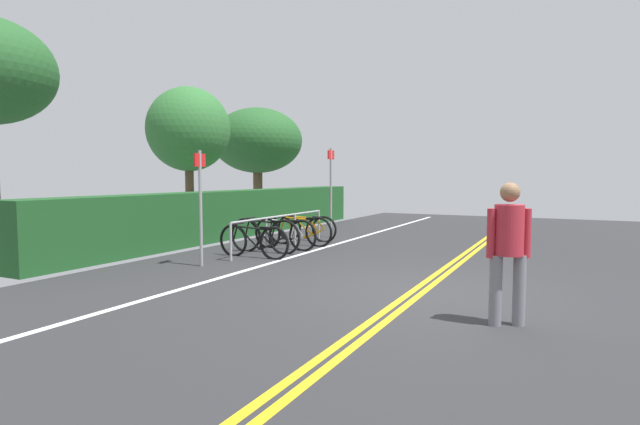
# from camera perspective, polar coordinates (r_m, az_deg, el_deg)

# --- Properties ---
(ground_plane) EXTENTS (29.29, 11.39, 0.05)m
(ground_plane) POSITION_cam_1_polar(r_m,az_deg,el_deg) (7.46, 11.07, -9.07)
(ground_plane) COLOR #2B2B2D
(centre_line_yellow_inner) EXTENTS (26.36, 0.10, 0.00)m
(centre_line_yellow_inner) POSITION_cam_1_polar(r_m,az_deg,el_deg) (7.43, 11.68, -8.92)
(centre_line_yellow_inner) COLOR gold
(centre_line_yellow_inner) RESTS_ON ground_plane
(centre_line_yellow_outer) EXTENTS (26.36, 0.10, 0.00)m
(centre_line_yellow_outer) POSITION_cam_1_polar(r_m,az_deg,el_deg) (7.47, 10.48, -8.83)
(centre_line_yellow_outer) COLOR gold
(centre_line_yellow_outer) RESTS_ON ground_plane
(bike_lane_stripe_white) EXTENTS (26.36, 0.12, 0.00)m
(bike_lane_stripe_white) POSITION_cam_1_polar(r_m,az_deg,el_deg) (8.83, -9.38, -6.79)
(bike_lane_stripe_white) COLOR white
(bike_lane_stripe_white) RESTS_ON ground_plane
(bike_rack) EXTENTS (3.89, 0.05, 0.78)m
(bike_rack) POSITION_cam_1_polar(r_m,az_deg,el_deg) (11.56, -4.44, -1.34)
(bike_rack) COLOR #9EA0A5
(bike_rack) RESTS_ON ground_plane
(bicycle_0) EXTENTS (0.46, 1.72, 0.72)m
(bicycle_0) POSITION_cam_1_polar(r_m,az_deg,el_deg) (10.37, -7.61, -3.28)
(bicycle_0) COLOR black
(bicycle_0) RESTS_ON ground_plane
(bicycle_1) EXTENTS (0.46, 1.75, 0.79)m
(bicycle_1) POSITION_cam_1_polar(r_m,az_deg,el_deg) (11.01, -6.34, -2.64)
(bicycle_1) COLOR black
(bicycle_1) RESTS_ON ground_plane
(bicycle_2) EXTENTS (0.46, 1.70, 0.75)m
(bicycle_2) POSITION_cam_1_polar(r_m,az_deg,el_deg) (11.47, -4.03, -2.45)
(bicycle_2) COLOR black
(bicycle_2) RESTS_ON ground_plane
(bicycle_3) EXTENTS (0.46, 1.81, 0.76)m
(bicycle_3) POSITION_cam_1_polar(r_m,az_deg,el_deg) (12.13, -2.35, -2.07)
(bicycle_3) COLOR black
(bicycle_3) RESTS_ON ground_plane
(bicycle_4) EXTENTS (0.46, 1.69, 0.71)m
(bicycle_4) POSITION_cam_1_polar(r_m,az_deg,el_deg) (12.91, -1.54, -1.79)
(bicycle_4) COLOR black
(bicycle_4) RESTS_ON ground_plane
(pedestrian) EXTENTS (0.32, 0.45, 1.61)m
(pedestrian) POSITION_cam_1_polar(r_m,az_deg,el_deg) (5.94, 20.73, -3.42)
(pedestrian) COLOR slate
(pedestrian) RESTS_ON ground_plane
(sign_post_near) EXTENTS (0.36, 0.09, 2.15)m
(sign_post_near) POSITION_cam_1_polar(r_m,az_deg,el_deg) (9.47, -13.50, 1.79)
(sign_post_near) COLOR gray
(sign_post_near) RESTS_ON ground_plane
(sign_post_far) EXTENTS (0.36, 0.06, 2.43)m
(sign_post_far) POSITION_cam_1_polar(r_m,az_deg,el_deg) (13.59, 1.25, 3.24)
(sign_post_far) COLOR gray
(sign_post_far) RESTS_ON ground_plane
(hedge_backdrop) EXTENTS (12.84, 0.84, 1.27)m
(hedge_backdrop) POSITION_cam_1_polar(r_m,az_deg,el_deg) (14.12, -9.57, -0.09)
(hedge_backdrop) COLOR #1C4C21
(hedge_backdrop) RESTS_ON ground_plane
(tree_mid) EXTENTS (2.24, 2.24, 4.07)m
(tree_mid) POSITION_cam_1_polar(r_m,az_deg,el_deg) (14.15, -14.78, 9.10)
(tree_mid) COLOR brown
(tree_mid) RESTS_ON ground_plane
(tree_far_right) EXTENTS (3.32, 3.32, 4.19)m
(tree_far_right) POSITION_cam_1_polar(r_m,az_deg,el_deg) (18.83, -7.15, 8.10)
(tree_far_right) COLOR brown
(tree_far_right) RESTS_ON ground_plane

